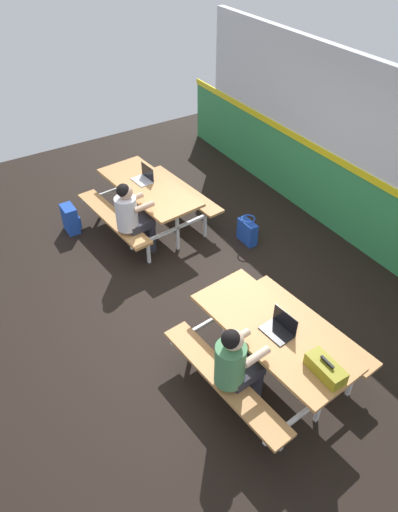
# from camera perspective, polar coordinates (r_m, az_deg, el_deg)

# --- Properties ---
(ground_plane) EXTENTS (10.00, 10.00, 0.02)m
(ground_plane) POSITION_cam_1_polar(r_m,az_deg,el_deg) (6.36, -0.88, -4.25)
(ground_plane) COLOR black
(accent_backdrop) EXTENTS (8.00, 0.14, 2.60)m
(accent_backdrop) POSITION_cam_1_polar(r_m,az_deg,el_deg) (7.09, 17.88, 11.25)
(accent_backdrop) COLOR #338C4C
(accent_backdrop) RESTS_ON ground
(picnic_table_left) EXTENTS (1.88, 1.71, 0.74)m
(picnic_table_left) POSITION_cam_1_polar(r_m,az_deg,el_deg) (7.21, -6.06, 7.30)
(picnic_table_left) COLOR tan
(picnic_table_left) RESTS_ON ground
(picnic_table_right) EXTENTS (1.88, 1.71, 0.74)m
(picnic_table_right) POSITION_cam_1_polar(r_m,az_deg,el_deg) (5.06, 8.70, -10.00)
(picnic_table_right) COLOR tan
(picnic_table_right) RESTS_ON ground
(student_nearer) EXTENTS (0.39, 0.54, 1.21)m
(student_nearer) POSITION_cam_1_polar(r_m,az_deg,el_deg) (6.58, -8.12, 5.06)
(student_nearer) COLOR #2D2D38
(student_nearer) RESTS_ON ground
(student_further) EXTENTS (0.39, 0.54, 1.21)m
(student_further) POSITION_cam_1_polar(r_m,az_deg,el_deg) (4.67, 4.50, -12.73)
(student_further) COLOR #2D2D38
(student_further) RESTS_ON ground
(laptop_silver) EXTENTS (0.34, 0.25, 0.22)m
(laptop_silver) POSITION_cam_1_polar(r_m,az_deg,el_deg) (7.24, -6.66, 9.38)
(laptop_silver) COLOR silver
(laptop_silver) RESTS_ON picnic_table_left
(laptop_dark) EXTENTS (0.34, 0.25, 0.22)m
(laptop_dark) POSITION_cam_1_polar(r_m,az_deg,el_deg) (4.90, 9.71, -8.55)
(laptop_dark) COLOR black
(laptop_dark) RESTS_ON picnic_table_right
(toolbox_grey) EXTENTS (0.40, 0.18, 0.18)m
(toolbox_grey) POSITION_cam_1_polar(r_m,az_deg,el_deg) (4.63, 15.04, -12.99)
(toolbox_grey) COLOR olive
(toolbox_grey) RESTS_ON picnic_table_right
(backpack_dark) EXTENTS (0.30, 0.22, 0.44)m
(backpack_dark) POSITION_cam_1_polar(r_m,az_deg,el_deg) (7.54, -15.25, 4.33)
(backpack_dark) COLOR #1E47B2
(backpack_dark) RESTS_ON ground
(tote_bag_bright) EXTENTS (0.34, 0.21, 0.43)m
(tote_bag_bright) POSITION_cam_1_polar(r_m,az_deg,el_deg) (7.09, 5.85, 2.99)
(tote_bag_bright) COLOR #1E47B2
(tote_bag_bright) RESTS_ON ground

